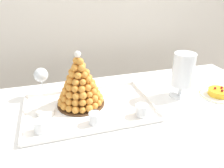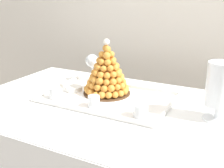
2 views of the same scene
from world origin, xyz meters
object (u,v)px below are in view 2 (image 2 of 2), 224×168
croquembouche (107,73)px  dessert_cup_centre (141,111)px  creme_brulee_ramekin (74,88)px  macaron_goblet (220,86)px  dessert_cup_mid_left (94,102)px  wine_glass (92,62)px  dessert_cup_left (55,93)px  serving_tray (108,98)px

croquembouche → dessert_cup_centre: croquembouche is taller
creme_brulee_ramekin → macaron_goblet: 0.76m
dessert_cup_mid_left → wine_glass: 0.43m
dessert_cup_mid_left → creme_brulee_ramekin: bearing=145.8°
dessert_cup_left → macaron_goblet: macaron_goblet is taller
dessert_cup_left → macaron_goblet: (0.77, 0.13, 0.12)m
dessert_cup_mid_left → creme_brulee_ramekin: 0.26m
croquembouche → dessert_cup_mid_left: bearing=-79.8°
serving_tray → dessert_cup_left: (-0.24, -0.12, 0.03)m
wine_glass → creme_brulee_ramekin: bearing=-87.6°
dessert_cup_left → macaron_goblet: bearing=9.2°
serving_tray → creme_brulee_ramekin: creme_brulee_ramekin is taller
croquembouche → wine_glass: (-0.19, 0.17, 0.00)m
serving_tray → wine_glass: (-0.22, 0.22, 0.12)m
creme_brulee_ramekin → dessert_cup_centre: bearing=-17.8°
dessert_cup_mid_left → macaron_goblet: 0.56m
dessert_cup_centre → creme_brulee_ramekin: dessert_cup_centre is taller
serving_tray → wine_glass: size_ratio=3.82×
dessert_cup_mid_left → wine_glass: size_ratio=0.33×
dessert_cup_mid_left → croquembouche: bearing=100.2°
serving_tray → creme_brulee_ramekin: 0.22m
creme_brulee_ramekin → serving_tray: bearing=-2.9°
serving_tray → dessert_cup_centre: dessert_cup_centre is taller
wine_glass → macaron_goblet: bearing=-16.2°
croquembouche → dessert_cup_mid_left: 0.21m
creme_brulee_ramekin → wine_glass: bearing=92.4°
dessert_cup_left → creme_brulee_ramekin: size_ratio=0.67×
croquembouche → wine_glass: size_ratio=1.72×
serving_tray → croquembouche: croquembouche is taller
creme_brulee_ramekin → macaron_goblet: size_ratio=0.35×
dessert_cup_left → wine_glass: (0.02, 0.34, 0.09)m
wine_glass → dessert_cup_centre: bearing=-37.7°
serving_tray → croquembouche: size_ratio=2.22×
creme_brulee_ramekin → macaron_goblet: bearing=-0.7°
wine_glass → dessert_cup_mid_left: bearing=-57.8°
creme_brulee_ramekin → wine_glass: 0.23m
croquembouche → creme_brulee_ramekin: (-0.18, -0.04, -0.10)m
serving_tray → macaron_goblet: macaron_goblet is taller
dessert_cup_centre → wine_glass: bearing=142.3°
croquembouche → dessert_cup_centre: (0.27, -0.19, -0.09)m
dessert_cup_left → dessert_cup_mid_left: size_ratio=1.06×
dessert_cup_left → dessert_cup_mid_left: 0.24m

